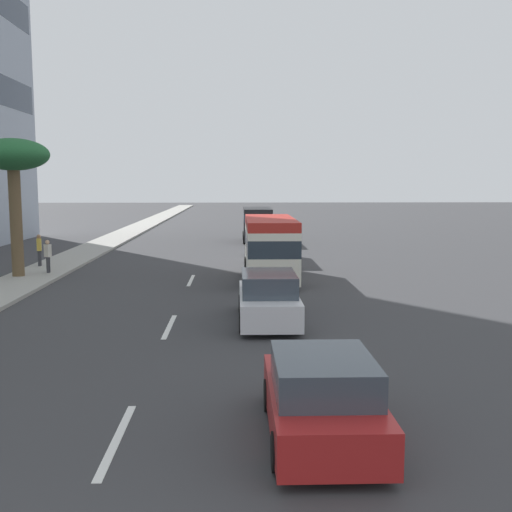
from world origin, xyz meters
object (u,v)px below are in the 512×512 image
at_px(pedestrian_near_lamp, 39,249).
at_px(minibus_lead, 270,246).
at_px(car_fourth, 268,299).
at_px(van_fifth, 263,237).
at_px(van_second, 257,223).
at_px(palm_tree, 13,161).
at_px(car_third, 322,398).
at_px(pedestrian_mid_block, 48,255).

bearing_deg(pedestrian_near_lamp, minibus_lead, 59.01).
bearing_deg(car_fourth, van_fifth, -1.79).
relative_size(van_second, pedestrian_near_lamp, 3.13).
relative_size(van_second, palm_tree, 0.82).
bearing_deg(van_second, car_fourth, 178.87).
relative_size(minibus_lead, van_second, 1.33).
bearing_deg(van_fifth, van_second, -0.07).
bearing_deg(car_third, van_second, -0.06).
height_order(minibus_lead, car_fourth, minibus_lead).
relative_size(van_second, van_fifth, 1.04).
bearing_deg(pedestrian_mid_block, car_third, -24.57).
relative_size(car_fourth, pedestrian_near_lamp, 2.82).
bearing_deg(car_fourth, car_third, -176.89).
bearing_deg(pedestrian_near_lamp, van_second, 126.54).
xyz_separation_m(car_third, van_fifth, (25.57, -0.03, 0.56)).
xyz_separation_m(van_fifth, palm_tree, (-7.21, 11.94, 4.27)).
distance_m(van_fifth, palm_tree, 14.58).
bearing_deg(van_fifth, car_fourth, 178.21).
relative_size(car_fourth, van_fifth, 0.94).
distance_m(van_second, palm_tree, 21.54).
distance_m(minibus_lead, pedestrian_near_lamp, 12.68).
bearing_deg(car_fourth, palm_tree, 50.79).
distance_m(minibus_lead, palm_tree, 12.61).
height_order(pedestrian_mid_block, palm_tree, palm_tree).
xyz_separation_m(minibus_lead, van_second, (17.98, 0.00, -0.12)).
xyz_separation_m(car_third, pedestrian_mid_block, (19.37, 10.81, 0.29)).
bearing_deg(pedestrian_mid_block, van_fifth, 66.08).
bearing_deg(car_third, car_fourth, 3.11).
xyz_separation_m(minibus_lead, car_third, (-17.83, 0.04, -0.86)).
bearing_deg(minibus_lead, pedestrian_near_lamp, 71.87).
bearing_deg(car_fourth, pedestrian_mid_block, 44.99).
relative_size(minibus_lead, palm_tree, 1.08).
xyz_separation_m(van_fifth, pedestrian_near_lamp, (-3.80, 12.02, -0.23)).
xyz_separation_m(car_third, pedestrian_near_lamp, (21.77, 12.00, 0.34)).
bearing_deg(van_second, minibus_lead, -179.99).
distance_m(car_fourth, palm_tree, 15.50).
bearing_deg(palm_tree, minibus_lead, -92.57).
bearing_deg(pedestrian_mid_block, palm_tree, -101.61).
relative_size(pedestrian_near_lamp, palm_tree, 0.26).
bearing_deg(pedestrian_mid_block, minibus_lead, 28.21).
bearing_deg(car_fourth, van_second, -1.13).
bearing_deg(van_second, palm_tree, 145.59).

